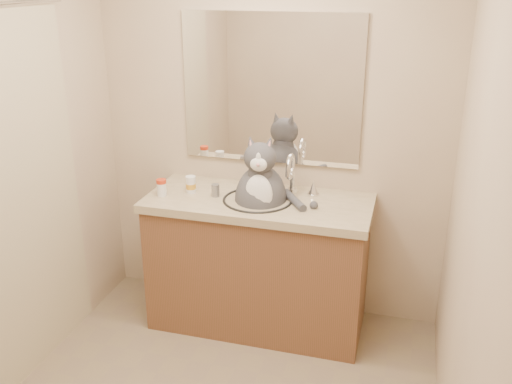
{
  "coord_description": "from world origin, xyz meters",
  "views": [
    {
      "loc": [
        0.84,
        -2.06,
        2.1
      ],
      "look_at": [
        0.07,
        0.65,
        1.02
      ],
      "focal_mm": 40.0,
      "sensor_mm": 36.0,
      "label": 1
    }
  ],
  "objects_px": {
    "cat": "(261,194)",
    "pill_bottle_redcap": "(162,187)",
    "grey_canister": "(215,190)",
    "pill_bottle_orange": "(191,185)"
  },
  "relations": [
    {
      "from": "cat",
      "to": "pill_bottle_orange",
      "type": "xyz_separation_m",
      "value": [
        -0.44,
        0.0,
        0.01
      ]
    },
    {
      "from": "grey_canister",
      "to": "pill_bottle_orange",
      "type": "bearing_deg",
      "value": 173.07
    },
    {
      "from": "pill_bottle_orange",
      "to": "grey_canister",
      "type": "relative_size",
      "value": 1.36
    },
    {
      "from": "grey_canister",
      "to": "cat",
      "type": "bearing_deg",
      "value": 3.4
    },
    {
      "from": "cat",
      "to": "pill_bottle_redcap",
      "type": "distance_m",
      "value": 0.6
    },
    {
      "from": "cat",
      "to": "pill_bottle_redcap",
      "type": "relative_size",
      "value": 5.95
    },
    {
      "from": "cat",
      "to": "pill_bottle_redcap",
      "type": "height_order",
      "value": "cat"
    },
    {
      "from": "cat",
      "to": "grey_canister",
      "type": "height_order",
      "value": "cat"
    },
    {
      "from": "cat",
      "to": "pill_bottle_redcap",
      "type": "bearing_deg",
      "value": -179.99
    },
    {
      "from": "cat",
      "to": "grey_canister",
      "type": "distance_m",
      "value": 0.28
    }
  ]
}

